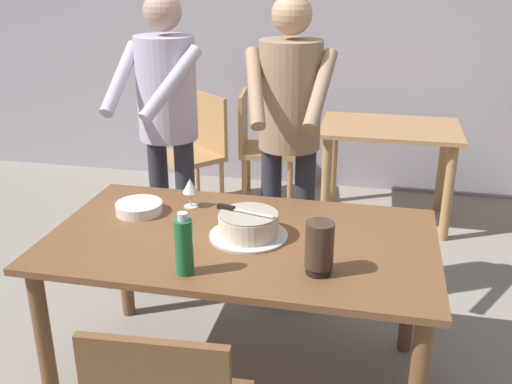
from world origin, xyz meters
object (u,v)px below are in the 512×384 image
(person_standing_beside, at_px, (167,116))
(background_table, at_px, (389,147))
(person_cutting_cake, at_px, (289,124))
(cake_on_platter, at_px, (249,226))
(cake_knife, at_px, (234,209))
(water_bottle, at_px, (184,246))
(wine_glass_near, at_px, (190,187))
(hurricane_lamp, at_px, (319,248))
(plate_stack, at_px, (139,208))
(main_dining_table, at_px, (242,257))
(background_chair_1, at_px, (197,148))
(background_chair_0, at_px, (259,142))

(person_standing_beside, relative_size, background_table, 1.72)
(person_cutting_cake, bearing_deg, cake_on_platter, -95.08)
(cake_knife, bearing_deg, water_bottle, -104.32)
(wine_glass_near, xyz_separation_m, hurricane_lamp, (0.68, -0.51, 0.00))
(hurricane_lamp, relative_size, person_standing_beside, 0.12)
(person_cutting_cake, distance_m, person_standing_beside, 0.68)
(plate_stack, relative_size, water_bottle, 0.88)
(main_dining_table, bearing_deg, person_standing_beside, 129.21)
(background_chair_1, bearing_deg, wine_glass_near, -72.98)
(cake_knife, xyz_separation_m, hurricane_lamp, (0.40, -0.27, -0.01))
(wine_glass_near, bearing_deg, background_chair_0, 92.35)
(person_standing_beside, height_order, background_chair_0, person_standing_beside)
(cake_knife, bearing_deg, cake_on_platter, -14.95)
(main_dining_table, xyz_separation_m, wine_glass_near, (-0.32, 0.27, 0.20))
(main_dining_table, bearing_deg, wine_glass_near, 139.58)
(wine_glass_near, xyz_separation_m, background_chair_1, (-0.53, 1.72, -0.36))
(cake_knife, relative_size, background_chair_1, 0.30)
(water_bottle, height_order, person_cutting_cake, person_cutting_cake)
(person_cutting_cake, bearing_deg, wine_glass_near, -134.41)
(background_table, bearing_deg, cake_on_platter, -106.24)
(cake_knife, xyz_separation_m, background_chair_0, (-0.36, 2.21, -0.37))
(background_table, bearing_deg, wine_glass_near, -117.99)
(plate_stack, bearing_deg, hurricane_lamp, -23.78)
(background_chair_1, bearing_deg, background_table, 2.06)
(wine_glass_near, bearing_deg, person_cutting_cake, 45.59)
(water_bottle, relative_size, background_chair_0, 0.28)
(cake_knife, bearing_deg, background_chair_0, 99.23)
(water_bottle, bearing_deg, background_table, 72.42)
(background_chair_0, relative_size, background_chair_1, 1.00)
(plate_stack, bearing_deg, main_dining_table, -15.69)
(cake_knife, bearing_deg, hurricane_lamp, -33.85)
(hurricane_lamp, bearing_deg, background_chair_1, 118.35)
(wine_glass_near, relative_size, water_bottle, 0.58)
(person_standing_beside, bearing_deg, water_bottle, -67.15)
(wine_glass_near, bearing_deg, plate_stack, -150.92)
(main_dining_table, distance_m, person_standing_beside, 1.02)
(main_dining_table, distance_m, wine_glass_near, 0.46)
(plate_stack, distance_m, water_bottle, 0.65)
(person_cutting_cake, bearing_deg, plate_stack, -139.30)
(main_dining_table, bearing_deg, background_chair_0, 100.08)
(hurricane_lamp, bearing_deg, background_chair_0, 107.02)
(wine_glass_near, relative_size, person_cutting_cake, 0.08)
(plate_stack, xyz_separation_m, person_standing_beside, (-0.05, 0.57, 0.30))
(cake_knife, height_order, wine_glass_near, wine_glass_near)
(plate_stack, xyz_separation_m, person_cutting_cake, (0.62, 0.54, 0.30))
(wine_glass_near, height_order, background_chair_1, background_chair_1)
(cake_on_platter, bearing_deg, person_cutting_cake, 84.92)
(wine_glass_near, bearing_deg, person_standing_beside, 120.97)
(cake_knife, distance_m, hurricane_lamp, 0.48)
(background_chair_0, bearing_deg, background_chair_1, -150.94)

